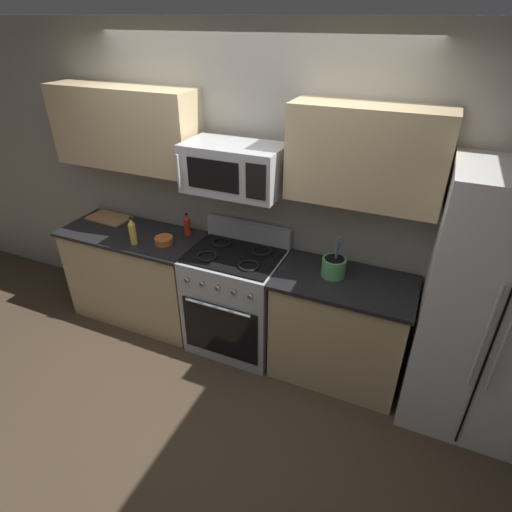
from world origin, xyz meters
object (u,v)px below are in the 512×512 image
at_px(cutting_board, 109,218).
at_px(bottle_oil, 132,232).
at_px(refrigerator, 490,311).
at_px(bottle_hot_sauce, 187,225).
at_px(microwave, 234,168).
at_px(utensil_crock, 334,266).
at_px(range_oven, 236,299).
at_px(prep_bowl, 164,240).

bearing_deg(cutting_board, bottle_oil, -30.03).
xyz_separation_m(refrigerator, bottle_hot_sauce, (-2.40, 0.19, 0.07)).
bearing_deg(microwave, refrigerator, -1.34).
distance_m(cutting_board, bottle_hot_sauce, 0.87).
bearing_deg(refrigerator, bottle_oil, -177.06).
distance_m(microwave, utensil_crock, 1.03).
height_order(range_oven, bottle_hot_sauce, bottle_hot_sauce).
xyz_separation_m(utensil_crock, bottle_hot_sauce, (-1.35, 0.14, 0.01)).
bearing_deg(utensil_crock, range_oven, -177.49).
bearing_deg(refrigerator, cutting_board, 177.00).
relative_size(cutting_board, prep_bowl, 2.49).
bearing_deg(bottle_hot_sauce, cutting_board, -178.76).
bearing_deg(prep_bowl, bottle_oil, -155.12).
xyz_separation_m(range_oven, microwave, (-0.00, 0.03, 1.16)).
distance_m(refrigerator, prep_bowl, 2.50).
height_order(utensil_crock, bottle_oil, utensil_crock).
height_order(refrigerator, bottle_hot_sauce, refrigerator).
relative_size(refrigerator, prep_bowl, 11.81).
xyz_separation_m(utensil_crock, bottle_oil, (-1.68, -0.19, 0.04)).
height_order(bottle_hot_sauce, bottle_oil, bottle_oil).
bearing_deg(cutting_board, microwave, -5.18).
bearing_deg(refrigerator, bottle_hot_sauce, 175.47).
xyz_separation_m(utensil_crock, prep_bowl, (-1.45, -0.09, -0.05)).
bearing_deg(utensil_crock, bottle_oil, -173.45).
height_order(range_oven, utensil_crock, utensil_crock).
height_order(range_oven, cutting_board, range_oven).
distance_m(cutting_board, bottle_oil, 0.63).
height_order(utensil_crock, prep_bowl, utensil_crock).
relative_size(bottle_oil, prep_bowl, 1.57).
bearing_deg(bottle_oil, bottle_hot_sauce, 45.13).
relative_size(range_oven, bottle_oil, 4.36).
bearing_deg(range_oven, prep_bowl, -175.49).
xyz_separation_m(cutting_board, bottle_hot_sauce, (0.87, 0.02, 0.09)).
bearing_deg(refrigerator, microwave, 178.66).
height_order(range_oven, prep_bowl, range_oven).
xyz_separation_m(bottle_hot_sauce, prep_bowl, (-0.10, -0.22, -0.06)).
xyz_separation_m(refrigerator, bottle_oil, (-2.73, -0.14, 0.09)).
relative_size(range_oven, prep_bowl, 6.87).
height_order(microwave, utensil_crock, microwave).
height_order(refrigerator, microwave, refrigerator).
bearing_deg(prep_bowl, microwave, 6.78).
relative_size(utensil_crock, bottle_hot_sauce, 1.63).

